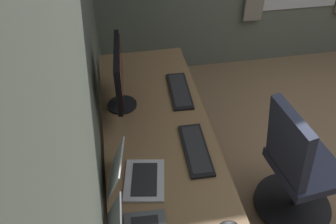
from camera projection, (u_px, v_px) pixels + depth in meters
name	position (u px, v px, depth m)	size (l,w,h in m)	color
wall_back	(75.00, 91.00, 1.58)	(4.61, 0.10, 2.60)	slate
desk	(160.00, 147.00, 2.18)	(2.11, 0.69, 0.73)	#936D47
drawer_pedestal	(161.00, 200.00, 2.26)	(0.40, 0.51, 0.69)	#936D47
monitor_primary	(119.00, 75.00, 2.22)	(0.49, 0.20, 0.45)	black
laptop_left	(133.00, 175.00, 1.87)	(0.33, 0.34, 0.21)	silver
keyboard_main	(180.00, 91.00, 2.49)	(0.43, 0.16, 0.02)	black
keyboard_spare	(196.00, 149.00, 2.06)	(0.42, 0.15, 0.02)	black
office_chair	(297.00, 170.00, 2.30)	(0.56, 0.57, 0.97)	#383D56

